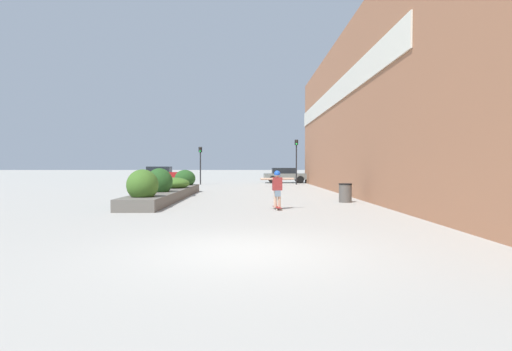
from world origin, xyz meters
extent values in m
plane|color=#A3A099|center=(0.00, 0.00, 0.00)|extent=(300.00, 300.00, 0.00)
cube|color=#9E6647|center=(5.59, 13.52, 4.55)|extent=(0.60, 33.55, 9.10)
cube|color=silver|center=(5.25, 17.74, 5.93)|extent=(0.06, 25.10, 1.20)
cube|color=#605B54|center=(-3.84, 11.91, 0.22)|extent=(1.48, 11.67, 0.44)
ellipsoid|color=#3D6623|center=(-3.86, 7.41, 0.88)|extent=(1.16, 1.20, 1.17)
ellipsoid|color=#234C1E|center=(-3.89, 10.30, 0.89)|extent=(1.15, 1.08, 1.20)
ellipsoid|color=#3D6623|center=(-3.83, 13.48, 0.68)|extent=(1.55, 1.76, 0.62)
ellipsoid|color=#234C1E|center=(-3.80, 16.57, 0.84)|extent=(1.25, 1.18, 1.05)
cube|color=maroon|center=(1.13, 7.09, 0.09)|extent=(0.31, 0.82, 0.01)
cylinder|color=beige|center=(1.01, 7.36, 0.03)|extent=(0.06, 0.06, 0.05)
cylinder|color=beige|center=(1.16, 7.38, 0.03)|extent=(0.06, 0.06, 0.05)
cylinder|color=beige|center=(1.10, 6.80, 0.03)|extent=(0.06, 0.06, 0.05)
cylinder|color=beige|center=(1.25, 6.83, 0.03)|extent=(0.06, 0.06, 0.05)
cylinder|color=tan|center=(1.06, 7.08, 0.40)|extent=(0.13, 0.13, 0.61)
cylinder|color=tan|center=(1.20, 7.11, 0.40)|extent=(0.13, 0.13, 0.61)
cube|color=slate|center=(1.13, 7.09, 0.59)|extent=(0.25, 0.21, 0.22)
cube|color=maroon|center=(1.13, 7.09, 0.94)|extent=(0.37, 0.23, 0.48)
cylinder|color=tan|center=(0.74, 7.03, 1.12)|extent=(0.46, 0.15, 0.08)
cylinder|color=tan|center=(1.52, 7.16, 1.12)|extent=(0.46, 0.15, 0.08)
sphere|color=tan|center=(1.13, 7.09, 1.28)|extent=(0.20, 0.20, 0.20)
sphere|color=blue|center=(1.13, 7.09, 1.31)|extent=(0.23, 0.23, 0.23)
cylinder|color=#514C47|center=(4.30, 9.91, 0.39)|extent=(0.55, 0.55, 0.78)
cylinder|color=black|center=(4.30, 9.91, 0.80)|extent=(0.58, 0.58, 0.05)
cube|color=maroon|center=(-9.57, 34.27, 0.63)|extent=(4.31, 1.82, 0.65)
cube|color=black|center=(-9.39, 34.27, 1.24)|extent=(2.37, 1.60, 0.58)
cylinder|color=black|center=(-10.90, 33.40, 0.30)|extent=(0.60, 0.22, 0.60)
cylinder|color=black|center=(-10.90, 35.13, 0.30)|extent=(0.60, 0.22, 0.60)
cylinder|color=black|center=(-8.23, 33.40, 0.30)|extent=(0.60, 0.22, 0.60)
cylinder|color=black|center=(-8.23, 35.13, 0.30)|extent=(0.60, 0.22, 0.60)
cube|color=slate|center=(3.44, 29.95, 0.61)|extent=(4.11, 1.79, 0.55)
cube|color=black|center=(3.27, 29.95, 1.15)|extent=(2.26, 1.57, 0.52)
cylinder|color=black|center=(4.71, 30.80, 0.34)|extent=(0.67, 0.22, 0.67)
cylinder|color=black|center=(4.71, 29.11, 0.34)|extent=(0.67, 0.22, 0.67)
cylinder|color=black|center=(2.16, 30.80, 0.34)|extent=(0.67, 0.22, 0.67)
cylinder|color=black|center=(2.16, 29.11, 0.34)|extent=(0.67, 0.22, 0.67)
cylinder|color=black|center=(-4.15, 26.71, 1.38)|extent=(0.11, 0.11, 2.77)
cube|color=black|center=(-4.15, 26.71, 2.99)|extent=(0.28, 0.20, 0.45)
sphere|color=#2D2823|center=(-4.15, 26.59, 3.14)|extent=(0.15, 0.15, 0.15)
sphere|color=#2D2823|center=(-4.15, 26.59, 2.99)|extent=(0.15, 0.15, 0.15)
sphere|color=green|center=(-4.15, 26.59, 2.84)|extent=(0.15, 0.15, 0.15)
cylinder|color=black|center=(4.04, 26.50, 1.69)|extent=(0.11, 0.11, 3.38)
cube|color=black|center=(4.04, 26.50, 3.60)|extent=(0.28, 0.20, 0.45)
sphere|color=#2D2823|center=(4.04, 26.37, 3.75)|extent=(0.15, 0.15, 0.15)
sphere|color=#2D2823|center=(4.04, 26.37, 3.60)|extent=(0.15, 0.15, 0.15)
sphere|color=green|center=(4.04, 26.37, 3.45)|extent=(0.15, 0.15, 0.15)
camera|label=1|loc=(0.17, -7.43, 1.59)|focal=28.00mm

